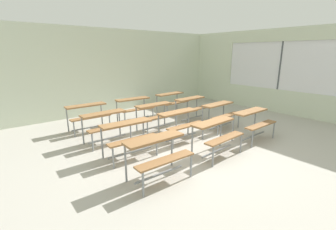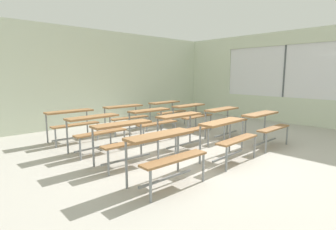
% 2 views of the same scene
% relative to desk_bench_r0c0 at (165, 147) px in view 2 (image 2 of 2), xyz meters
% --- Properties ---
extents(ground, '(10.00, 9.00, 0.05)m').
position_rel_desk_bench_r0c0_xyz_m(ground, '(1.34, 0.59, -0.59)').
color(ground, '#ADA89E').
extents(wall_back, '(10.00, 0.12, 3.00)m').
position_rel_desk_bench_r0c0_xyz_m(wall_back, '(1.34, 5.09, 0.94)').
color(wall_back, beige).
rests_on(wall_back, ground).
extents(wall_right, '(0.12, 9.00, 3.00)m').
position_rel_desk_bench_r0c0_xyz_m(wall_right, '(6.34, 0.46, 0.88)').
color(wall_right, beige).
rests_on(wall_right, ground).
extents(desk_bench_r0c0, '(1.11, 0.62, 0.74)m').
position_rel_desk_bench_r0c0_xyz_m(desk_bench_r0c0, '(0.00, 0.00, 0.00)').
color(desk_bench_r0c0, olive).
rests_on(desk_bench_r0c0, ground).
extents(desk_bench_r0c1, '(1.13, 0.64, 0.74)m').
position_rel_desk_bench_r0c0_xyz_m(desk_bench_r0c1, '(1.58, 0.01, 0.00)').
color(desk_bench_r0c1, olive).
rests_on(desk_bench_r0c1, ground).
extents(desk_bench_r0c2, '(1.10, 0.59, 0.74)m').
position_rel_desk_bench_r0c0_xyz_m(desk_bench_r0c2, '(3.04, 0.03, 0.00)').
color(desk_bench_r0c2, olive).
rests_on(desk_bench_r0c2, ground).
extents(desk_bench_r1c0, '(1.13, 0.64, 0.74)m').
position_rel_desk_bench_r0c0_xyz_m(desk_bench_r1c0, '(0.07, 1.13, 0.00)').
color(desk_bench_r1c0, olive).
rests_on(desk_bench_r1c0, ground).
extents(desk_bench_r1c1, '(1.11, 0.60, 0.74)m').
position_rel_desk_bench_r0c0_xyz_m(desk_bench_r1c1, '(1.55, 1.14, 0.00)').
color(desk_bench_r1c1, olive).
rests_on(desk_bench_r1c1, ground).
extents(desk_bench_r1c2, '(1.12, 0.63, 0.74)m').
position_rel_desk_bench_r0c0_xyz_m(desk_bench_r1c2, '(3.07, 1.10, 0.00)').
color(desk_bench_r1c2, olive).
rests_on(desk_bench_r1c2, ground).
extents(desk_bench_r2c0, '(1.11, 0.62, 0.74)m').
position_rel_desk_bench_r0c0_xyz_m(desk_bench_r2c0, '(0.06, 2.20, 0.00)').
color(desk_bench_r2c0, olive).
rests_on(desk_bench_r2c0, ground).
extents(desk_bench_r2c1, '(1.11, 0.60, 0.74)m').
position_rel_desk_bench_r0c0_xyz_m(desk_bench_r2c1, '(1.57, 2.20, 0.00)').
color(desk_bench_r2c1, olive).
rests_on(desk_bench_r2c1, ground).
extents(desk_bench_r2c2, '(1.12, 0.63, 0.74)m').
position_rel_desk_bench_r0c0_xyz_m(desk_bench_r2c2, '(3.04, 2.22, 0.00)').
color(desk_bench_r2c2, olive).
rests_on(desk_bench_r2c2, ground).
extents(desk_bench_r3c0, '(1.11, 0.60, 0.74)m').
position_rel_desk_bench_r0c0_xyz_m(desk_bench_r3c0, '(0.04, 3.36, 0.00)').
color(desk_bench_r3c0, olive).
rests_on(desk_bench_r3c0, ground).
extents(desk_bench_r3c1, '(1.13, 0.65, 0.74)m').
position_rel_desk_bench_r0c0_xyz_m(desk_bench_r3c1, '(1.55, 3.33, 0.00)').
color(desk_bench_r3c1, olive).
rests_on(desk_bench_r3c1, ground).
extents(desk_bench_r3c2, '(1.13, 0.64, 0.74)m').
position_rel_desk_bench_r0c0_xyz_m(desk_bench_r3c2, '(3.10, 3.32, 0.00)').
color(desk_bench_r3c2, olive).
rests_on(desk_bench_r3c2, ground).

